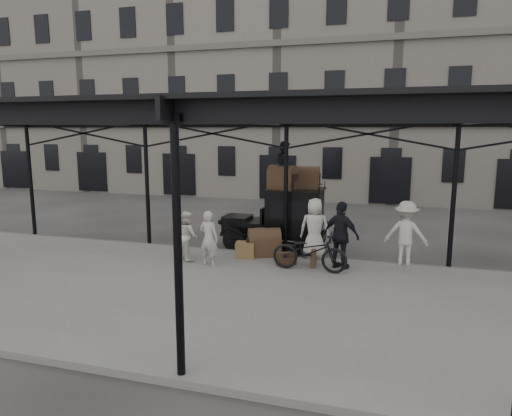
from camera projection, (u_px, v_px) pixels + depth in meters
The scene contains 18 objects.
ground at pixel (270, 277), 13.13m from camera, with size 120.00×120.00×0.00m, color #383533.
platform at pixel (249, 298), 11.23m from camera, with size 28.00×8.00×0.15m, color slate.
canopy at pixel (252, 112), 10.73m from camera, with size 22.50×9.00×4.74m.
building_frontage at pixel (342, 85), 28.96m from camera, with size 64.00×8.00×14.00m, color slate.
taxi at pixel (286, 216), 15.87m from camera, with size 3.65×1.55×2.18m.
porter_left at pixel (209, 238), 13.61m from camera, with size 0.61×0.40×1.66m, color #BCB7AC.
porter_midleft at pixel (187, 235), 14.21m from camera, with size 0.75×0.58×1.54m, color silver.
porter_centre at pixel (315, 228), 14.37m from camera, with size 0.94×0.61×1.92m, color beige.
porter_official at pixel (341, 235), 13.24m from camera, with size 1.17×0.49×1.99m, color black.
porter_right at pixel (406, 233), 13.60m from camera, with size 1.26×0.72×1.95m, color beige.
bicycle at pixel (310, 251), 13.10m from camera, with size 0.76×2.18×1.14m, color black.
porter_roof at pixel (285, 165), 15.48m from camera, with size 0.78×0.61×1.61m, color black.
steamer_trunk_roof_near at pixel (283, 179), 15.43m from camera, with size 0.93×0.57×0.68m, color #4E3724, non-canonical shape.
steamer_trunk_roof_far at pixel (307, 179), 15.65m from camera, with size 0.87×0.53×0.64m, color #4E3724, non-canonical shape.
steamer_trunk_platform at pixel (264, 244), 14.73m from camera, with size 1.03×0.63×0.75m, color #4E3724, non-canonical shape.
wicker_hamper at pixel (245, 250), 14.52m from camera, with size 0.60×0.45×0.50m, color olive.
suitcase_upright at pixel (313, 259), 13.63m from camera, with size 0.15×0.60×0.45m, color #4E3724.
suitcase_flat at pixel (287, 259), 13.69m from camera, with size 0.60×0.15×0.40m, color #4E3724.
Camera 1 is at (3.19, -12.20, 4.17)m, focal length 32.00 mm.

